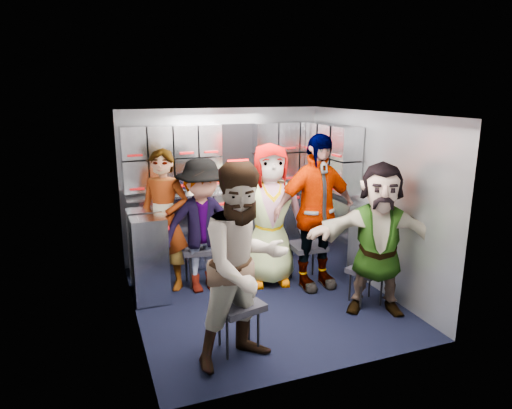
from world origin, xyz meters
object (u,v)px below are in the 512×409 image
object	(u,v)px
jump_seat_mid_right	(307,248)
attendant_arc_b	(202,226)
attendant_arc_d	(315,213)
jump_seat_near_left	(238,308)
jump_seat_near_right	(366,272)
attendant_standing	(165,220)
attendant_arc_e	(379,239)
jump_seat_center	(264,247)
attendant_arc_c	(270,215)
attendant_arc_a	(244,266)
jump_seat_mid_left	(200,251)

from	to	relation	value
jump_seat_mid_right	attendant_arc_b	world-z (taller)	attendant_arc_b
attendant_arc_b	attendant_arc_d	xyz separation A→B (m)	(1.27, -0.38, 0.14)
jump_seat_near_left	attendant_arc_d	size ratio (longest dim) A/B	0.26
jump_seat_near_left	attendant_arc_b	xyz separation A→B (m)	(0.03, 1.39, 0.38)
jump_seat_near_left	jump_seat_mid_right	xyz separation A→B (m)	(1.30, 1.19, 0.01)
jump_seat_near_right	attendant_standing	size ratio (longest dim) A/B	0.27
jump_seat_near_right	attendant_arc_b	world-z (taller)	attendant_arc_b
attendant_arc_b	attendant_arc_e	distance (m)	1.99
jump_seat_center	jump_seat_mid_right	xyz separation A→B (m)	(0.46, -0.31, 0.02)
jump_seat_near_right	attendant_standing	bearing A→B (deg)	148.62
attendant_arc_d	attendant_arc_b	bearing A→B (deg)	160.34
jump_seat_mid_right	jump_seat_near_right	size ratio (longest dim) A/B	1.06
attendant_arc_d	jump_seat_mid_right	bearing A→B (deg)	86.99
attendant_arc_b	attendant_arc_c	bearing A→B (deg)	-9.84
attendant_arc_a	attendant_arc_c	bearing A→B (deg)	47.11
attendant_arc_c	attendant_arc_e	xyz separation A→B (m)	(0.79, -1.10, -0.05)
jump_seat_mid_left	attendant_arc_c	world-z (taller)	attendant_arc_c
attendant_arc_c	attendant_standing	bearing A→B (deg)	177.32
attendant_arc_c	attendant_arc_d	size ratio (longest dim) A/B	0.93
jump_seat_mid_left	attendant_arc_a	xyz separation A→B (m)	(-0.03, -1.75, 0.47)
jump_seat_mid_right	attendant_arc_b	bearing A→B (deg)	171.03
jump_seat_center	jump_seat_near_left	bearing A→B (deg)	-119.49
attendant_arc_a	attendant_arc_e	bearing A→B (deg)	0.12
jump_seat_near_left	attendant_arc_b	world-z (taller)	attendant_arc_b
jump_seat_center	jump_seat_near_right	xyz separation A→B (m)	(0.79, -1.10, -0.03)
jump_seat_near_right	attendant_arc_d	distance (m)	0.90
jump_seat_mid_left	attendant_arc_c	distance (m)	0.97
jump_seat_mid_left	attendant_arc_b	bearing A→B (deg)	-90.00
attendant_arc_e	attendant_arc_c	bearing A→B (deg)	152.60
attendant_arc_d	jump_seat_mid_left	bearing A→B (deg)	153.23
jump_seat_near_left	jump_seat_near_right	bearing A→B (deg)	13.53
jump_seat_near_right	attendant_arc_c	bearing A→B (deg)	130.36
jump_seat_near_left	attendant_arc_e	bearing A→B (deg)	7.42
jump_seat_near_right	attendant_arc_e	size ratio (longest dim) A/B	0.28
jump_seat_mid_right	attendant_arc_e	size ratio (longest dim) A/B	0.30
jump_seat_mid_left	attendant_arc_c	bearing A→B (deg)	-17.33
jump_seat_near_left	jump_seat_mid_left	distance (m)	1.57
jump_seat_mid_right	attendant_arc_a	size ratio (longest dim) A/B	0.27
jump_seat_near_left	attendant_arc_a	size ratio (longest dim) A/B	0.27
jump_seat_mid_right	attendant_arc_b	size ratio (longest dim) A/B	0.30
attendant_standing	attendant_arc_b	bearing A→B (deg)	5.85
jump_seat_near_right	attendant_arc_e	world-z (taller)	attendant_arc_e
jump_seat_mid_left	attendant_arc_c	size ratio (longest dim) A/B	0.28
attendant_standing	jump_seat_mid_left	bearing A→B (deg)	28.74
jump_seat_center	jump_seat_mid_right	size ratio (longest dim) A/B	0.94
jump_seat_center	attendant_arc_b	bearing A→B (deg)	-172.75
jump_seat_near_left	attendant_standing	size ratio (longest dim) A/B	0.28
jump_seat_near_right	attendant_arc_b	bearing A→B (deg)	148.08
attendant_arc_a	attendant_arc_c	distance (m)	1.72
jump_seat_mid_left	attendant_arc_b	xyz separation A→B (m)	(0.00, -0.18, 0.37)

